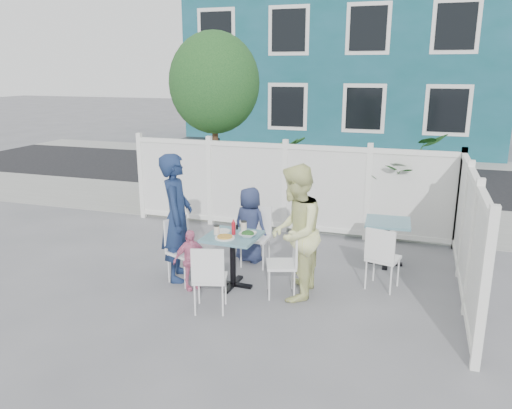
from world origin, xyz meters
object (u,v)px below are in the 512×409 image
(utility_cabinet, at_px, (200,171))
(boy, at_px, (250,225))
(chair_left, at_px, (182,245))
(main_table, at_px, (233,247))
(chair_back, at_px, (257,231))
(chair_near, at_px, (209,274))
(toddler, at_px, (190,260))
(chair_right, at_px, (287,259))
(man, at_px, (177,217))
(woman, at_px, (295,233))
(spare_table, at_px, (387,231))

(utility_cabinet, bearing_deg, boy, -55.19)
(chair_left, xyz_separation_m, boy, (0.67, 0.98, 0.06))
(main_table, relative_size, chair_left, 0.81)
(chair_left, bearing_deg, boy, 167.55)
(chair_back, height_order, chair_near, chair_back)
(toddler, bearing_deg, main_table, -23.55)
(toddler, bearing_deg, chair_left, 85.74)
(chair_left, xyz_separation_m, chair_back, (0.79, 0.92, -0.01))
(chair_near, bearing_deg, boy, 77.22)
(chair_right, relative_size, chair_near, 1.01)
(boy, bearing_deg, chair_back, 170.85)
(man, bearing_deg, woman, -111.06)
(main_table, height_order, chair_near, chair_near)
(chair_right, bearing_deg, spare_table, -56.82)
(main_table, height_order, toddler, toddler)
(spare_table, bearing_deg, toddler, -144.99)
(spare_table, xyz_separation_m, toddler, (-2.43, -1.70, -0.12))
(chair_left, bearing_deg, spare_table, 140.96)
(chair_left, height_order, woman, woman)
(utility_cabinet, height_order, chair_left, utility_cabinet)
(main_table, relative_size, chair_right, 0.84)
(chair_left, distance_m, chair_back, 1.21)
(chair_near, xyz_separation_m, man, (-0.83, 0.84, 0.39))
(chair_near, bearing_deg, spare_table, 34.38)
(chair_back, bearing_deg, main_table, 85.76)
(chair_back, height_order, woman, woman)
(utility_cabinet, distance_m, spare_table, 5.01)
(chair_right, height_order, chair_near, chair_right)
(chair_right, distance_m, toddler, 1.29)
(chair_left, height_order, chair_right, chair_left)
(spare_table, distance_m, chair_near, 2.96)
(utility_cabinet, xyz_separation_m, chair_right, (3.09, -4.15, -0.16))
(main_table, height_order, chair_right, chair_right)
(spare_table, relative_size, chair_right, 0.79)
(boy, bearing_deg, main_table, 110.92)
(main_table, bearing_deg, man, 178.54)
(chair_back, distance_m, man, 1.28)
(utility_cabinet, distance_m, toddler, 4.73)
(main_table, bearing_deg, toddler, -152.87)
(woman, relative_size, boy, 1.50)
(spare_table, relative_size, chair_near, 0.80)
(chair_back, relative_size, woman, 0.51)
(spare_table, distance_m, man, 3.11)
(man, bearing_deg, boy, -57.88)
(chair_left, relative_size, toddler, 1.08)
(chair_left, relative_size, chair_right, 1.03)
(utility_cabinet, bearing_deg, man, -70.48)
(chair_back, distance_m, toddler, 1.27)
(chair_back, xyz_separation_m, man, (-0.88, -0.85, 0.38))
(utility_cabinet, relative_size, toddler, 1.60)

